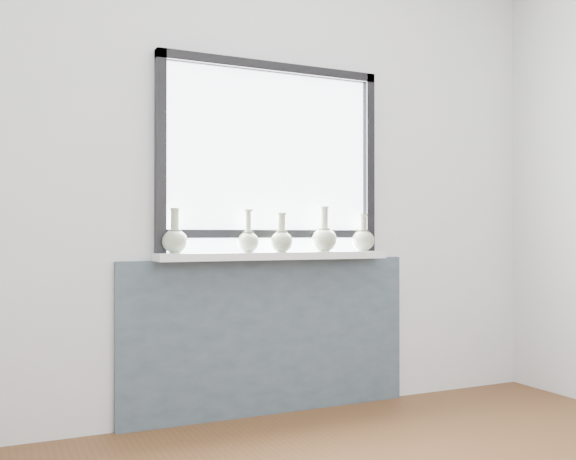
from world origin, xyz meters
name	(u,v)px	position (x,y,z in m)	size (l,w,h in m)	color
back_wall	(269,180)	(0.00, 1.81, 1.30)	(3.60, 0.02, 2.60)	silver
apron_panel	(271,336)	(0.00, 1.78, 0.43)	(1.70, 0.03, 0.86)	#495763
windowsill	(276,256)	(0.00, 1.71, 0.88)	(1.32, 0.18, 0.04)	white
window	(271,155)	(0.00, 1.77, 1.44)	(1.30, 0.06, 1.05)	black
vase_a	(175,239)	(-0.56, 1.72, 0.97)	(0.13, 0.13, 0.23)	#A5B191
vase_b	(248,239)	(-0.16, 1.72, 0.97)	(0.12, 0.12, 0.23)	#A5B191
vase_c	(282,239)	(0.02, 1.68, 0.97)	(0.12, 0.12, 0.21)	#A5B191
vase_d	(324,238)	(0.29, 1.69, 0.98)	(0.14, 0.14, 0.25)	#A5B191
vase_e	(363,239)	(0.56, 1.72, 0.97)	(0.13, 0.13, 0.22)	#A5B191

